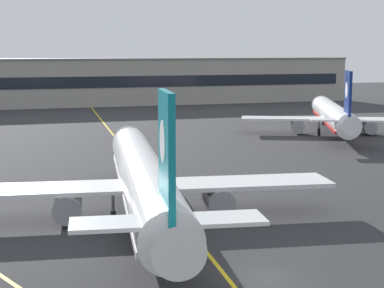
% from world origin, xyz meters
% --- Properties ---
extents(ground_plane, '(400.00, 400.00, 0.00)m').
position_xyz_m(ground_plane, '(0.00, 0.00, 0.00)').
color(ground_plane, '#2D2D30').
extents(taxiway_centreline, '(13.35, 179.55, 0.01)m').
position_xyz_m(taxiway_centreline, '(0.00, 30.00, 0.00)').
color(taxiway_centreline, yellow).
rests_on(taxiway_centreline, ground).
extents(airliner_foreground, '(32.36, 41.45, 11.65)m').
position_xyz_m(airliner_foreground, '(-3.99, 15.42, 3.37)').
color(airliner_foreground, white).
rests_on(airliner_foreground, ground).
extents(airliner_background, '(29.63, 37.24, 11.00)m').
position_xyz_m(airliner_background, '(37.67, 57.18, 3.18)').
color(airliner_background, white).
rests_on(airliner_background, ground).
extents(safety_cone_by_nose_gear, '(0.44, 0.44, 0.55)m').
position_xyz_m(safety_cone_by_nose_gear, '(-3.02, 31.60, 0.26)').
color(safety_cone_by_nose_gear, orange).
rests_on(safety_cone_by_nose_gear, ground).
extents(terminal_building, '(137.96, 12.40, 11.83)m').
position_xyz_m(terminal_building, '(7.54, 124.10, 5.92)').
color(terminal_building, '#9E998E').
rests_on(terminal_building, ground).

